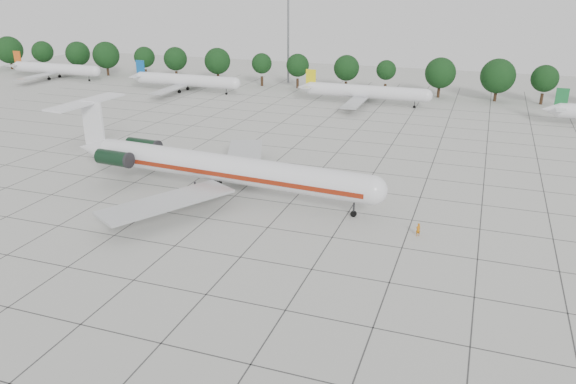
% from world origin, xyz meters
% --- Properties ---
extents(ground, '(260.00, 260.00, 0.00)m').
position_xyz_m(ground, '(0.00, 0.00, 0.00)').
color(ground, beige).
rests_on(ground, ground).
extents(apron_joints, '(170.00, 170.00, 0.02)m').
position_xyz_m(apron_joints, '(0.00, 15.00, 0.01)').
color(apron_joints, '#383838').
rests_on(apron_joints, ground).
extents(main_airliner, '(47.75, 37.44, 11.19)m').
position_xyz_m(main_airliner, '(-11.57, 8.11, 3.95)').
color(main_airliner, silver).
rests_on(main_airliner, ground).
extents(ground_crew, '(0.69, 0.65, 1.59)m').
position_xyz_m(ground_crew, '(17.23, 3.71, 0.79)').
color(ground_crew, '#C2680B').
rests_on(ground_crew, ground).
extents(bg_airliner_a, '(28.24, 27.20, 7.40)m').
position_xyz_m(bg_airliner_a, '(-95.20, 74.86, 2.91)').
color(bg_airliner_a, silver).
rests_on(bg_airliner_a, ground).
extents(bg_airliner_b, '(28.24, 27.20, 7.40)m').
position_xyz_m(bg_airliner_b, '(-50.34, 70.58, 2.91)').
color(bg_airliner_b, silver).
rests_on(bg_airliner_b, ground).
extents(bg_airliner_c, '(28.24, 27.20, 7.40)m').
position_xyz_m(bg_airliner_c, '(-3.66, 71.15, 2.91)').
color(bg_airliner_c, silver).
rests_on(bg_airliner_c, ground).
extents(tree_line, '(249.86, 8.44, 10.22)m').
position_xyz_m(tree_line, '(-11.68, 85.00, 5.98)').
color(tree_line, '#332114').
rests_on(tree_line, ground).
extents(floodlight_mast, '(1.60, 1.60, 25.45)m').
position_xyz_m(floodlight_mast, '(-30.00, 92.00, 14.28)').
color(floodlight_mast, slate).
rests_on(floodlight_mast, ground).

